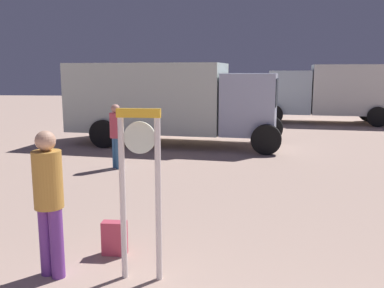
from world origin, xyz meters
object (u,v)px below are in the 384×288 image
object	(u,v)px
box_truck_near	(169,99)
person_near_clock	(49,197)
box_truck_far	(340,91)
person_distant	(116,133)
backpack	(115,238)
standing_clock	(140,176)

from	to	relation	value
box_truck_near	person_near_clock	bearing A→B (deg)	-90.58
person_near_clock	box_truck_far	world-z (taller)	box_truck_far
box_truck_near	box_truck_far	xyz separation A→B (m)	(7.24, 6.38, 0.02)
person_distant	person_near_clock	bearing A→B (deg)	-82.72
person_distant	box_truck_near	bearing A→B (deg)	77.92
person_near_clock	box_truck_near	distance (m)	9.48
backpack	standing_clock	bearing A→B (deg)	-51.14
person_near_clock	backpack	world-z (taller)	person_near_clock
standing_clock	backpack	size ratio (longest dim) A/B	4.41
backpack	box_truck_far	distance (m)	16.68
standing_clock	box_truck_near	xyz separation A→B (m)	(-0.99, 9.43, 0.27)
box_truck_far	person_near_clock	bearing A→B (deg)	-114.83
standing_clock	person_near_clock	xyz separation A→B (m)	(-1.08, -0.04, -0.26)
standing_clock	box_truck_far	distance (m)	17.01
standing_clock	person_distant	xyz separation A→B (m)	(-1.80, 5.61, -0.34)
standing_clock	person_near_clock	distance (m)	1.11
standing_clock	person_distant	world-z (taller)	standing_clock
backpack	person_distant	world-z (taller)	person_distant
person_near_clock	person_distant	size ratio (longest dim) A/B	1.08
standing_clock	person_near_clock	size ratio (longest dim) A/B	1.15
person_distant	box_truck_far	world-z (taller)	box_truck_far
backpack	box_truck_near	world-z (taller)	box_truck_near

